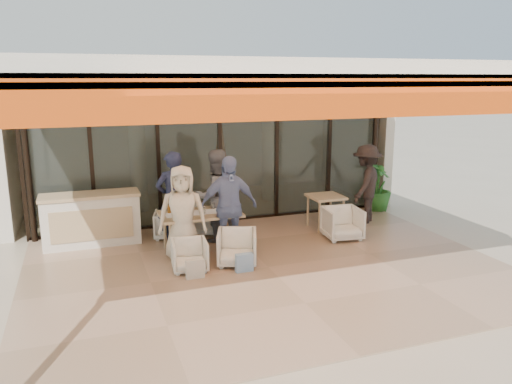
% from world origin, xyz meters
% --- Properties ---
extents(ground, '(70.00, 70.00, 0.00)m').
position_xyz_m(ground, '(0.00, 0.00, 0.00)').
color(ground, '#C6B293').
rests_on(ground, ground).
extents(terrace_floor, '(8.00, 6.00, 0.01)m').
position_xyz_m(terrace_floor, '(0.00, 0.00, 0.01)').
color(terrace_floor, tan).
rests_on(terrace_floor, ground).
extents(terrace_structure, '(8.00, 6.00, 3.40)m').
position_xyz_m(terrace_structure, '(0.00, -0.26, 3.25)').
color(terrace_structure, silver).
rests_on(terrace_structure, ground).
extents(glass_storefront, '(8.08, 0.10, 3.20)m').
position_xyz_m(glass_storefront, '(0.00, 3.00, 1.60)').
color(glass_storefront, '#9EADA3').
rests_on(glass_storefront, ground).
extents(interior_block, '(9.05, 3.62, 3.52)m').
position_xyz_m(interior_block, '(0.01, 5.31, 2.23)').
color(interior_block, silver).
rests_on(interior_block, ground).
extents(host_counter, '(1.85, 0.65, 1.04)m').
position_xyz_m(host_counter, '(-2.79, 2.30, 0.53)').
color(host_counter, silver).
rests_on(host_counter, ground).
extents(dining_table, '(1.50, 0.90, 0.93)m').
position_xyz_m(dining_table, '(-0.88, 1.31, 0.69)').
color(dining_table, tan).
rests_on(dining_table, ground).
extents(chair_far_left, '(0.73, 0.70, 0.63)m').
position_xyz_m(chair_far_left, '(-1.29, 2.25, 0.31)').
color(chair_far_left, white).
rests_on(chair_far_left, ground).
extents(chair_far_right, '(0.83, 0.80, 0.69)m').
position_xyz_m(chair_far_right, '(-0.45, 2.25, 0.34)').
color(chair_far_right, white).
rests_on(chair_far_right, ground).
extents(chair_near_left, '(0.63, 0.60, 0.60)m').
position_xyz_m(chair_near_left, '(-1.29, 0.35, 0.30)').
color(chair_near_left, white).
rests_on(chair_near_left, ground).
extents(chair_near_right, '(0.84, 0.81, 0.69)m').
position_xyz_m(chair_near_right, '(-0.45, 0.35, 0.34)').
color(chair_near_right, white).
rests_on(chair_near_right, ground).
extents(diner_navy, '(0.76, 0.58, 1.86)m').
position_xyz_m(diner_navy, '(-1.29, 1.75, 0.93)').
color(diner_navy, '#171D34').
rests_on(diner_navy, ground).
extents(diner_grey, '(1.04, 0.89, 1.86)m').
position_xyz_m(diner_grey, '(-0.45, 1.75, 0.93)').
color(diner_grey, '#5D5D62').
rests_on(diner_grey, ground).
extents(diner_cream, '(0.95, 0.74, 1.73)m').
position_xyz_m(diner_cream, '(-1.29, 0.85, 0.87)').
color(diner_cream, beige).
rests_on(diner_cream, ground).
extents(diner_periwinkle, '(1.12, 0.52, 1.86)m').
position_xyz_m(diner_periwinkle, '(-0.45, 0.85, 0.93)').
color(diner_periwinkle, '#6A7CB2').
rests_on(diner_periwinkle, ground).
extents(tote_bag_cream, '(0.30, 0.10, 0.34)m').
position_xyz_m(tote_bag_cream, '(-1.29, -0.05, 0.17)').
color(tote_bag_cream, silver).
rests_on(tote_bag_cream, ground).
extents(tote_bag_blue, '(0.30, 0.10, 0.34)m').
position_xyz_m(tote_bag_blue, '(-0.45, -0.05, 0.17)').
color(tote_bag_blue, '#99BFD8').
rests_on(tote_bag_blue, ground).
extents(side_table, '(0.70, 0.70, 0.74)m').
position_xyz_m(side_table, '(1.99, 1.74, 0.64)').
color(side_table, tan).
rests_on(side_table, ground).
extents(side_chair, '(0.78, 0.74, 0.73)m').
position_xyz_m(side_chair, '(1.99, 0.99, 0.36)').
color(side_chair, white).
rests_on(side_chair, ground).
extents(standing_woman, '(1.30, 1.26, 1.78)m').
position_xyz_m(standing_woman, '(3.06, 1.88, 0.89)').
color(standing_woman, black).
rests_on(standing_woman, ground).
extents(potted_palm, '(0.96, 0.96, 1.21)m').
position_xyz_m(potted_palm, '(3.90, 2.69, 0.61)').
color(potted_palm, '#1E5919').
rests_on(potted_palm, ground).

